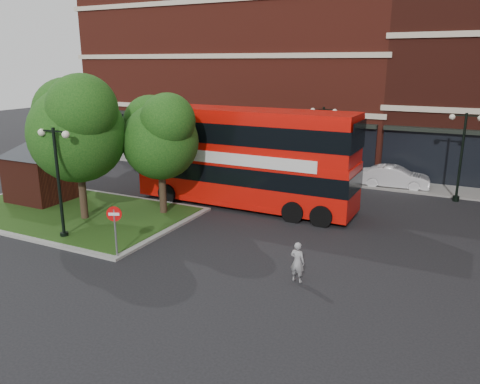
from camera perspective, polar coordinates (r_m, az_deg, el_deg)
The scene contains 15 objects.
ground at distance 18.95m, azimuth -9.38°, elevation -8.50°, with size 120.00×120.00×0.00m, color black.
pavement_far at distance 33.02m, azimuth 7.44°, elevation 2.09°, with size 44.00×3.00×0.12m, color slate.
terrace_far_left at distance 42.13m, azimuth 0.61°, elevation 14.62°, with size 26.00×12.00×14.00m, color maroon.
traffic_island at distance 26.07m, azimuth -19.95°, elevation -2.35°, with size 12.60×7.60×0.15m.
kiosk at distance 28.36m, azimuth -23.15°, elevation 3.42°, with size 6.51×6.51×3.60m.
tree_island_west at distance 23.81m, azimuth -19.36°, elevation 7.77°, with size 5.40×4.71×7.21m.
tree_island_east at distance 23.78m, azimuth -9.79°, elevation 7.06°, with size 4.46×3.90×6.29m.
lamp_island at distance 21.75m, azimuth -21.28°, elevation 1.65°, with size 1.72×0.36×5.00m.
lamp_far_left at distance 30.02m, azimuth 9.99°, elevation 6.04°, with size 1.72×0.36×5.00m.
lamp_far_right at distance 28.84m, azimuth 25.42°, elevation 4.39°, with size 1.72×0.36×5.00m.
bus at distance 25.18m, azimuth 0.47°, elevation 4.99°, with size 12.19×2.95×4.64m.
woman at distance 17.03m, azimuth 7.01°, elevation -8.47°, with size 0.55×0.36×1.51m, color gray.
car_silver at distance 33.51m, azimuth -3.35°, elevation 3.38°, with size 1.47×3.65×1.24m, color #B8B9BF.
car_white at distance 30.99m, azimuth 18.33°, elevation 1.75°, with size 1.47×4.21×1.39m, color white.
no_entry_sign at distance 19.13m, azimuth -15.03°, elevation -3.53°, with size 0.57×0.30×2.21m.
Camera 1 is at (10.32, -13.94, 7.64)m, focal length 35.00 mm.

